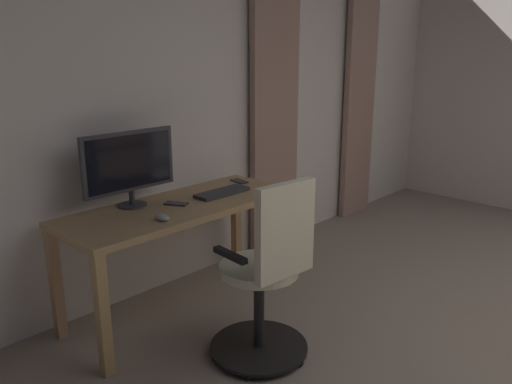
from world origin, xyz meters
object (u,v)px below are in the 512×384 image
(computer_monitor, at_px, (129,164))
(computer_keyboard, at_px, (222,192))
(computer_mouse, at_px, (163,217))
(desk, at_px, (181,218))
(cell_phone_face_up, at_px, (176,204))
(office_chair, at_px, (267,279))
(cell_phone_by_monitor, at_px, (239,181))

(computer_monitor, xyz_separation_m, computer_keyboard, (-0.57, 0.21, -0.26))
(computer_monitor, distance_m, computer_mouse, 0.45)
(desk, xyz_separation_m, computer_keyboard, (-0.33, 0.03, 0.11))
(computer_keyboard, height_order, computer_mouse, computer_mouse)
(computer_mouse, bearing_deg, cell_phone_face_up, -142.07)
(office_chair, relative_size, cell_phone_by_monitor, 7.30)
(computer_keyboard, height_order, cell_phone_face_up, computer_keyboard)
(desk, xyz_separation_m, cell_phone_by_monitor, (-0.64, -0.12, 0.10))
(desk, bearing_deg, office_chair, 87.11)
(computer_monitor, height_order, computer_mouse, computer_monitor)
(office_chair, xyz_separation_m, computer_mouse, (0.24, -0.60, 0.27))
(computer_keyboard, relative_size, cell_phone_by_monitor, 2.76)
(computer_monitor, distance_m, cell_phone_face_up, 0.38)
(desk, bearing_deg, computer_mouse, 33.50)
(computer_monitor, relative_size, computer_mouse, 6.31)
(computer_keyboard, relative_size, computer_mouse, 3.98)
(cell_phone_face_up, bearing_deg, computer_keyboard, 144.83)
(computer_monitor, bearing_deg, computer_keyboard, 159.31)
(computer_monitor, height_order, cell_phone_by_monitor, computer_monitor)
(desk, bearing_deg, cell_phone_face_up, -17.42)
(desk, distance_m, office_chair, 0.80)
(office_chair, height_order, computer_monitor, computer_monitor)
(computer_monitor, relative_size, cell_phone_face_up, 4.38)
(desk, distance_m, cell_phone_face_up, 0.11)
(computer_keyboard, distance_m, cell_phone_by_monitor, 0.34)
(cell_phone_by_monitor, bearing_deg, computer_keyboard, 36.77)
(computer_monitor, bearing_deg, computer_mouse, 84.05)
(cell_phone_by_monitor, bearing_deg, computer_mouse, 29.21)
(computer_monitor, xyz_separation_m, computer_mouse, (0.04, 0.37, -0.25))
(computer_monitor, bearing_deg, cell_phone_by_monitor, 175.85)
(desk, relative_size, office_chair, 1.48)
(computer_mouse, height_order, cell_phone_by_monitor, computer_mouse)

